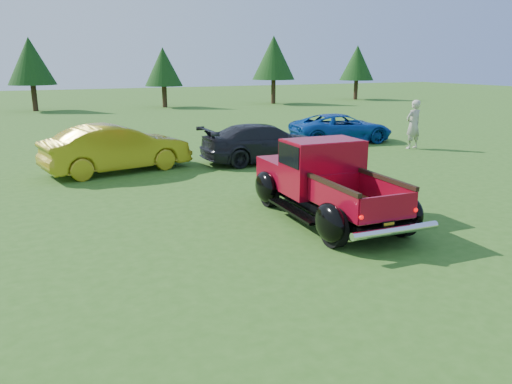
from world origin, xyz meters
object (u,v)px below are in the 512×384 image
(spectator, at_px, (413,124))
(tree_mid_left, at_px, (30,61))
(tree_east, at_px, (274,58))
(show_car_grey, at_px, (265,143))
(tree_far_east, at_px, (357,63))
(show_car_blue, at_px, (341,128))
(tree_mid_right, at_px, (163,67))
(pickup_truck, at_px, (322,180))
(show_car_yellow, at_px, (117,148))

(spectator, bearing_deg, tree_mid_left, -66.01)
(tree_east, distance_m, show_car_grey, 24.91)
(tree_far_east, relative_size, show_car_blue, 1.10)
(tree_east, bearing_deg, tree_mid_right, 176.82)
(show_car_blue, bearing_deg, tree_mid_right, 14.85)
(pickup_truck, distance_m, show_car_yellow, 7.39)
(tree_east, xyz_separation_m, tree_far_east, (9.00, 1.00, -0.41))
(show_car_grey, bearing_deg, tree_far_east, -40.68)
(tree_mid_right, xyz_separation_m, spectator, (3.83, -22.48, -2.02))
(show_car_grey, bearing_deg, tree_mid_right, -5.27)
(tree_mid_right, relative_size, tree_east, 0.81)
(tree_mid_left, distance_m, show_car_grey, 24.35)
(spectator, bearing_deg, tree_far_east, -126.32)
(tree_mid_left, relative_size, tree_east, 0.93)
(tree_far_east, xyz_separation_m, show_car_yellow, (-25.50, -22.32, -2.51))
(show_car_blue, bearing_deg, tree_east, -10.78)
(tree_mid_left, xyz_separation_m, show_car_grey, (6.39, -23.34, -2.74))
(show_car_yellow, xyz_separation_m, show_car_grey, (4.89, -0.51, -0.09))
(tree_mid_left, distance_m, tree_mid_right, 9.06)
(tree_far_east, xyz_separation_m, show_car_grey, (-20.61, -22.84, -2.60))
(tree_east, xyz_separation_m, show_car_blue, (-6.76, -19.40, -3.05))
(pickup_truck, height_order, spectator, spectator)
(tree_mid_right, relative_size, pickup_truck, 0.94)
(spectator, bearing_deg, show_car_grey, -5.97)
(tree_mid_right, relative_size, spectator, 2.30)
(tree_far_east, height_order, show_car_yellow, tree_far_east)
(show_car_yellow, xyz_separation_m, spectator, (11.33, -0.66, 0.22))
(tree_mid_right, bearing_deg, show_car_grey, -96.66)
(tree_mid_right, distance_m, tree_far_east, 18.01)
(tree_mid_left, distance_m, spectator, 26.87)
(show_car_blue, distance_m, spectator, 3.05)
(pickup_truck, relative_size, show_car_yellow, 1.05)
(tree_mid_right, xyz_separation_m, tree_far_east, (18.00, 0.50, 0.27))
(show_car_grey, distance_m, show_car_blue, 5.42)
(pickup_truck, height_order, show_car_grey, pickup_truck)
(tree_mid_right, height_order, show_car_yellow, tree_mid_right)
(show_car_blue, bearing_deg, tree_mid_left, 36.70)
(tree_east, distance_m, tree_far_east, 9.06)
(tree_far_east, distance_m, show_car_yellow, 33.98)
(tree_mid_right, xyz_separation_m, show_car_blue, (2.24, -19.90, -2.37))
(tree_east, height_order, show_car_yellow, tree_east)
(show_car_grey, bearing_deg, pickup_truck, 166.34)
(tree_mid_left, relative_size, show_car_yellow, 1.12)
(tree_far_east, relative_size, pickup_truck, 1.02)
(tree_far_east, bearing_deg, pickup_truck, -127.54)
(tree_east, relative_size, tree_far_east, 1.12)
(show_car_yellow, bearing_deg, pickup_truck, -165.12)
(spectator, bearing_deg, show_car_blue, -63.08)
(tree_east, distance_m, pickup_truck, 31.08)
(tree_mid_left, relative_size, tree_mid_right, 1.14)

